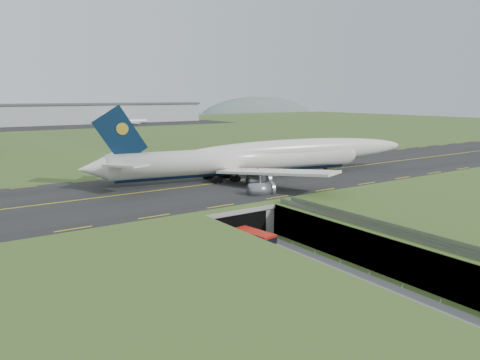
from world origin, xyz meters
TOP-DOWN VIEW (x-y plane):
  - ground at (0.00, 0.00)m, footprint 900.00×900.00m
  - airfield_deck at (0.00, 0.00)m, footprint 800.00×800.00m
  - trench_road at (0.00, -7.50)m, footprint 12.00×75.00m
  - taxiway at (0.00, 33.00)m, footprint 800.00×44.00m
  - tunnel_portal at (0.00, 16.71)m, footprint 17.00×22.30m
  - guideway at (11.00, -19.11)m, footprint 3.00×53.00m
  - jumbo_jet at (24.57, 33.95)m, footprint 92.21×59.12m
  - shuttle_tram at (-1.37, 1.85)m, footprint 4.22×8.59m
  - cargo_terminal at (-0.08, 299.41)m, footprint 320.00×67.00m
  - distant_hills at (64.38, 430.00)m, footprint 700.00×91.00m

SIDE VIEW (x-z plane):
  - distant_hills at x=64.38m, z-range -34.00..26.00m
  - ground at x=0.00m, z-range 0.00..0.00m
  - trench_road at x=0.00m, z-range 0.00..0.20m
  - shuttle_tram at x=-1.37m, z-range 0.16..3.50m
  - airfield_deck at x=0.00m, z-range 0.00..6.00m
  - tunnel_portal at x=0.00m, z-range 0.33..6.33m
  - guideway at x=11.00m, z-range 1.80..8.85m
  - taxiway at x=0.00m, z-range 6.00..6.18m
  - jumbo_jet at x=24.57m, z-range 1.41..21.26m
  - cargo_terminal at x=-0.08m, z-range 6.16..21.76m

